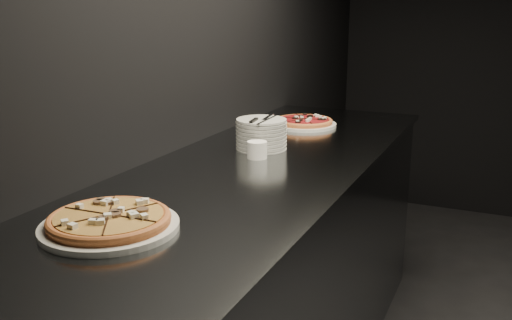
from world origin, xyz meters
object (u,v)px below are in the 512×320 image
at_px(pizza_mushroom, 109,221).
at_px(cutlery, 262,119).
at_px(plate_stack, 261,134).
at_px(pizza_tomato, 304,122).
at_px(counter, 255,283).
at_px(ramekin, 257,149).

relative_size(pizza_mushroom, cutlery, 1.65).
height_order(pizza_mushroom, plate_stack, plate_stack).
distance_m(pizza_mushroom, pizza_tomato, 1.41).
xyz_separation_m(counter, pizza_tomato, (-0.08, 0.71, 0.48)).
relative_size(plate_stack, ramekin, 2.70).
bearing_deg(cutlery, pizza_mushroom, -98.36).
relative_size(pizza_tomato, ramekin, 4.15).
bearing_deg(counter, cutlery, 108.36).
height_order(pizza_tomato, ramekin, ramekin).
distance_m(pizza_tomato, ramekin, 0.63).
bearing_deg(pizza_tomato, pizza_mushroom, -90.32).
height_order(counter, ramekin, ramekin).
bearing_deg(pizza_tomato, cutlery, -89.63).
xyz_separation_m(plate_stack, ramekin, (0.05, -0.14, -0.03)).
height_order(cutlery, ramekin, cutlery).
bearing_deg(pizza_mushroom, plate_stack, 89.80).
height_order(counter, plate_stack, plate_stack).
relative_size(pizza_tomato, cutlery, 1.43).
bearing_deg(counter, pizza_tomato, 96.05).
bearing_deg(pizza_tomato, plate_stack, -90.56).
height_order(pizza_mushroom, ramekin, ramekin).
bearing_deg(pizza_mushroom, pizza_tomato, 89.68).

